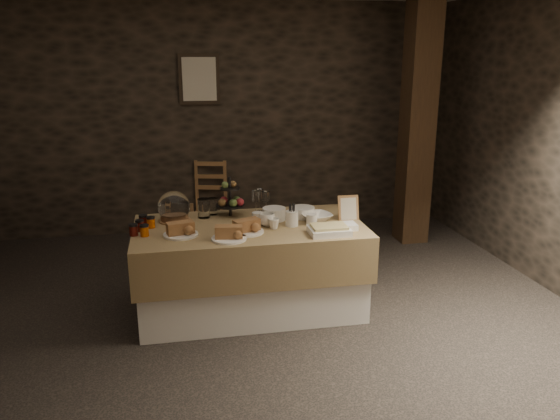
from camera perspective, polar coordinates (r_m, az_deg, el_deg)
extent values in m
cube|color=black|center=(4.32, -3.76, -11.99)|extent=(5.50, 5.00, 0.01)
cube|color=black|center=(6.34, -6.92, 9.38)|extent=(5.50, 0.02, 2.60)
cube|color=black|center=(1.54, 7.61, -12.31)|extent=(5.50, 0.02, 2.60)
cube|color=white|center=(4.45, -3.14, -6.24)|extent=(1.74, 0.89, 0.68)
cube|color=olive|center=(4.38, -3.18, -3.91)|extent=(1.81, 0.96, 0.37)
cube|color=#9A6639|center=(6.34, -7.37, -0.72)|extent=(0.47, 0.46, 0.05)
cube|color=#9A6639|center=(6.38, -7.60, 3.50)|extent=(0.37, 0.12, 0.37)
cube|color=black|center=(6.07, 14.16, 8.72)|extent=(0.30, 0.30, 2.60)
cube|color=black|center=(6.26, -8.44, 13.38)|extent=(0.45, 0.03, 0.55)
cube|color=beige|center=(6.24, -8.43, 13.37)|extent=(0.37, 0.01, 0.47)
cylinder|color=white|center=(4.45, -0.62, -0.40)|extent=(0.19, 0.19, 0.10)
cylinder|color=white|center=(4.53, 2.37, -0.22)|extent=(0.20, 0.20, 0.08)
cylinder|color=white|center=(4.29, 1.25, -0.89)|extent=(0.10, 0.10, 0.12)
imported|color=white|center=(4.30, -1.38, -1.01)|extent=(0.15, 0.15, 0.10)
imported|color=white|center=(4.23, -0.65, -1.42)|extent=(0.12, 0.12, 0.08)
cylinder|color=white|center=(4.35, -2.35, -0.85)|extent=(0.09, 0.09, 0.09)
cylinder|color=white|center=(4.32, 3.32, -1.00)|extent=(0.08, 0.08, 0.09)
imported|color=white|center=(4.45, 3.83, -0.73)|extent=(0.30, 0.30, 0.06)
cylinder|color=#9A6639|center=(4.51, -10.95, -1.06)|extent=(0.26, 0.26, 0.01)
cylinder|color=brown|center=(4.50, -10.98, -0.56)|extent=(0.22, 0.22, 0.07)
sphere|color=white|center=(4.48, -11.03, 0.33)|extent=(0.26, 0.26, 0.26)
cylinder|color=black|center=(4.55, -5.25, 1.43)|extent=(0.02, 0.02, 0.33)
cylinder|color=black|center=(4.57, -5.23, 0.48)|extent=(0.23, 0.23, 0.01)
cylinder|color=black|center=(4.53, -5.27, 2.26)|extent=(0.17, 0.17, 0.01)
sphere|color=#536D32|center=(4.60, -4.55, 1.03)|extent=(0.07, 0.07, 0.07)
sphere|color=maroon|center=(4.60, -5.89, 1.00)|extent=(0.07, 0.07, 0.07)
sphere|color=#536D32|center=(4.51, -4.91, 0.72)|extent=(0.07, 0.07, 0.07)
sphere|color=brown|center=(4.53, -6.06, 0.76)|extent=(0.07, 0.07, 0.07)
sphere|color=maroon|center=(4.53, -4.20, 0.82)|extent=(0.07, 0.07, 0.07)
cylinder|color=white|center=(4.15, -10.33, -2.54)|extent=(0.26, 0.26, 0.01)
cube|color=olive|center=(4.13, -10.37, -1.85)|extent=(0.22, 0.13, 0.09)
cylinder|color=white|center=(4.01, -5.35, -2.98)|extent=(0.26, 0.26, 0.01)
cube|color=olive|center=(3.99, -5.37, -2.27)|extent=(0.21, 0.11, 0.09)
cylinder|color=white|center=(4.15, -3.50, -2.27)|extent=(0.26, 0.26, 0.01)
cube|color=olive|center=(4.14, -3.51, -1.58)|extent=(0.22, 0.16, 0.09)
cylinder|color=#51130D|center=(4.31, -14.44, -1.67)|extent=(0.06, 0.06, 0.07)
cylinder|color=#C95108|center=(4.18, -13.98, -2.18)|extent=(0.06, 0.06, 0.07)
cylinder|color=#51130D|center=(4.21, -15.05, -2.11)|extent=(0.06, 0.06, 0.07)
cylinder|color=#C95108|center=(4.37, -13.34, -1.34)|extent=(0.06, 0.06, 0.07)
cylinder|color=#51130D|center=(4.43, -14.09, -1.15)|extent=(0.06, 0.06, 0.07)
cube|color=white|center=(4.12, 5.15, -2.19)|extent=(0.30, 0.22, 0.05)
cube|color=#CEB975|center=(4.11, 5.16, -1.72)|extent=(0.26, 0.18, 0.02)
cube|color=white|center=(4.26, 7.02, -1.69)|extent=(0.14, 0.14, 0.04)
cube|color=#9A6639|center=(4.49, 7.15, 0.14)|extent=(0.17, 0.07, 0.22)
cylinder|color=white|center=(4.54, -7.97, 0.19)|extent=(0.10, 0.10, 0.16)
cylinder|color=white|center=(4.63, -7.06, 0.39)|extent=(0.09, 0.09, 0.14)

